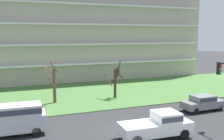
% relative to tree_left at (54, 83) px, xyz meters
% --- Properties ---
extents(ground, '(160.00, 160.00, 0.00)m').
position_rel_tree_left_xyz_m(ground, '(4.52, -10.80, -2.37)').
color(ground, '#2D2D30').
extents(grass_lawn_strip, '(80.00, 16.00, 0.08)m').
position_rel_tree_left_xyz_m(grass_lawn_strip, '(4.52, 3.20, -2.33)').
color(grass_lawn_strip, '#477238').
rests_on(grass_lawn_strip, ground).
extents(apartment_building, '(48.31, 13.73, 18.46)m').
position_rel_tree_left_xyz_m(apartment_building, '(4.52, 17.59, 6.86)').
color(apartment_building, '#B2A899').
rests_on(apartment_building, ground).
extents(tree_left, '(1.63, 2.05, 4.95)m').
position_rel_tree_left_xyz_m(tree_left, '(0.00, 0.00, 0.00)').
color(tree_left, brown).
rests_on(tree_left, ground).
extents(tree_center, '(2.20, 1.95, 4.59)m').
position_rel_tree_left_xyz_m(tree_center, '(7.32, -0.25, -0.19)').
color(tree_center, '#423023').
rests_on(tree_center, ground).
extents(pickup_white_near_left, '(5.49, 2.26, 1.95)m').
position_rel_tree_left_xyz_m(pickup_white_near_left, '(5.68, -12.81, -1.36)').
color(pickup_white_near_left, white).
rests_on(pickup_white_near_left, ground).
extents(van_silver_center_left, '(5.27, 2.20, 2.36)m').
position_rel_tree_left_xyz_m(van_silver_center_left, '(-4.55, -8.30, -0.98)').
color(van_silver_center_left, '#B7BABF').
rests_on(van_silver_center_left, ground).
extents(sedan_gray_center_right, '(4.44, 1.90, 1.57)m').
position_rel_tree_left_xyz_m(sedan_gray_center_right, '(13.62, -8.30, -1.50)').
color(sedan_gray_center_right, slate).
rests_on(sedan_gray_center_right, ground).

